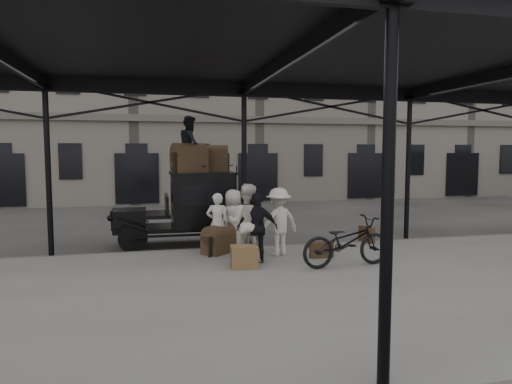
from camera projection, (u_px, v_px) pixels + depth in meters
ground at (261, 270)px, 10.76m from camera, size 120.00×120.00×0.00m
platform at (286, 292)px, 8.81m from camera, size 28.00×8.00×0.15m
canopy at (283, 56)px, 8.68m from camera, size 22.50×9.00×4.74m
building_frontage at (191, 82)px, 27.61m from camera, size 64.00×8.00×14.00m
taxi at (192, 205)px, 13.49m from camera, size 3.65×1.55×2.18m
porter_left at (217, 223)px, 11.78m from camera, size 0.64×0.49×1.57m
porter_midleft at (247, 223)px, 10.92m from camera, size 1.09×0.97×1.87m
porter_centre at (233, 219)px, 12.34m from camera, size 0.93×0.79×1.62m
porter_official at (257, 228)px, 10.79m from camera, size 1.02×0.54×1.66m
porter_right at (279, 222)px, 11.53m from camera, size 1.25×0.94×1.72m
bicycle at (347, 242)px, 10.43m from camera, size 2.25×0.97×1.15m
porter_roof at (190, 144)px, 13.23m from camera, size 0.68×0.84×1.63m
steamer_trunk_roof_near at (189, 160)px, 13.11m from camera, size 1.10×0.88×0.70m
steamer_trunk_roof_far at (213, 161)px, 13.72m from camera, size 0.98×0.69×0.66m
steamer_trunk_platform at (219, 241)px, 11.83m from camera, size 0.97×0.94×0.62m
wicker_hamper at (244, 257)px, 10.34m from camera, size 0.64×0.50×0.50m
suitcase_upright at (367, 234)px, 13.28m from camera, size 0.26×0.62×0.45m
suitcase_flat at (322, 250)px, 11.30m from camera, size 0.60×0.17×0.40m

